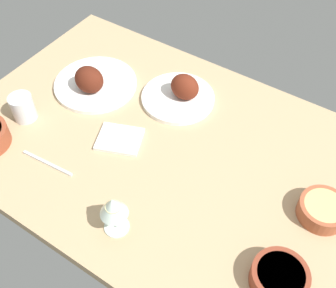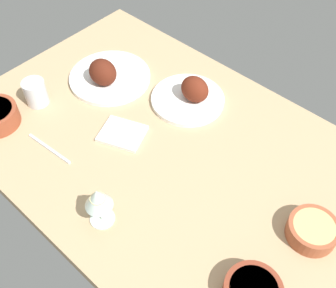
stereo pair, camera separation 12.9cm
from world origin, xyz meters
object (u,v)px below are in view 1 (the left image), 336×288
object	(u,v)px
bowl_cream	(279,277)
folded_napkin	(120,139)
plate_far_side	(93,82)
fork_loose	(47,163)
wine_glass	(113,208)
water_tumbler	(23,108)
plate_near_viewer	(181,93)
bowl_pasta	(323,210)

from	to	relation	value
bowl_cream	folded_napkin	world-z (taller)	bowl_cream
plate_far_side	fork_loose	size ratio (longest dim) A/B	1.60
wine_glass	folded_napkin	xyz separation A→B (cm)	(-18.62, 25.41, -9.33)
water_tumbler	plate_near_viewer	bearing A→B (deg)	42.67
wine_glass	fork_loose	world-z (taller)	wine_glass
wine_glass	bowl_pasta	bearing A→B (deg)	37.25
water_tumbler	folded_napkin	bearing A→B (deg)	15.59
plate_near_viewer	fork_loose	bearing A→B (deg)	-112.06
plate_far_side	folded_napkin	distance (cm)	27.44
bowl_pasta	water_tumbler	xyz separation A→B (cm)	(-96.91, -18.25, 1.76)
bowl_pasta	bowl_cream	bearing A→B (deg)	-95.21
plate_far_side	bowl_pasta	xyz separation A→B (cm)	(86.98, -5.65, -0.06)
plate_far_side	folded_napkin	size ratio (longest dim) A/B	2.13
bowl_cream	water_tumbler	bearing A→B (deg)	176.16
wine_glass	fork_loose	xyz separation A→B (cm)	(-31.36, 5.48, -9.53)
bowl_cream	fork_loose	size ratio (longest dim) A/B	0.76
bowl_pasta	folded_napkin	world-z (taller)	bowl_pasta
bowl_pasta	folded_napkin	xyz separation A→B (cm)	(-63.91, -9.04, -2.19)
plate_near_viewer	bowl_pasta	distance (cm)	60.37
plate_far_side	wine_glass	world-z (taller)	wine_glass
plate_near_viewer	bowl_pasta	xyz separation A→B (cm)	(57.63, -17.97, -0.14)
plate_near_viewer	bowl_pasta	size ratio (longest dim) A/B	1.90
plate_far_side	folded_napkin	bearing A→B (deg)	-32.48
wine_glass	water_tumbler	distance (cm)	54.37
plate_near_viewer	water_tumbler	size ratio (longest dim) A/B	2.83
wine_glass	bowl_cream	bearing A→B (deg)	12.88
water_tumbler	folded_napkin	xyz separation A→B (cm)	(33.00, 9.21, -3.95)
plate_far_side	bowl_pasta	size ratio (longest dim) A/B	2.20
plate_near_viewer	plate_far_side	bearing A→B (deg)	-157.23
bowl_pasta	fork_loose	size ratio (longest dim) A/B	0.72
plate_near_viewer	bowl_cream	world-z (taller)	plate_near_viewer
water_tumbler	bowl_cream	bearing A→B (deg)	-3.84
water_tumbler	folded_napkin	world-z (taller)	water_tumbler
bowl_cream	fork_loose	distance (cm)	74.57
bowl_cream	wine_glass	world-z (taller)	wine_glass
folded_napkin	bowl_pasta	bearing A→B (deg)	8.05
plate_far_side	plate_near_viewer	bearing A→B (deg)	22.77
bowl_cream	wine_glass	xyz separation A→B (cm)	(-43.05, -9.84, 6.97)
plate_far_side	bowl_cream	world-z (taller)	plate_far_side
bowl_cream	bowl_pasta	xyz separation A→B (cm)	(2.24, 24.61, -0.17)
bowl_pasta	plate_near_viewer	bearing A→B (deg)	162.68
water_tumbler	wine_glass	bearing A→B (deg)	-17.42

